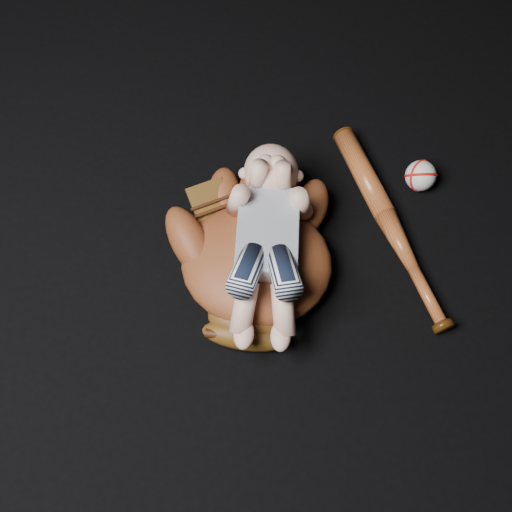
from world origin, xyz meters
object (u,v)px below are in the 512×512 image
newborn_baby (267,245)px  baseball (421,176)px  baseball_bat (391,225)px  baseball_glove (257,259)px

newborn_baby → baseball: size_ratio=6.13×
baseball_bat → newborn_baby: bearing=-165.8°
newborn_baby → baseball_glove: bearing=169.4°
baseball_glove → newborn_baby: newborn_baby is taller
newborn_baby → baseball: (0.36, 0.17, -0.10)m
baseball_glove → baseball: 0.41m
baseball_glove → baseball: baseball_glove is taller
baseball_glove → baseball: (0.37, 0.16, -0.03)m
baseball_bat → baseball: bearing=49.5°
newborn_baby → baseball_bat: 0.29m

